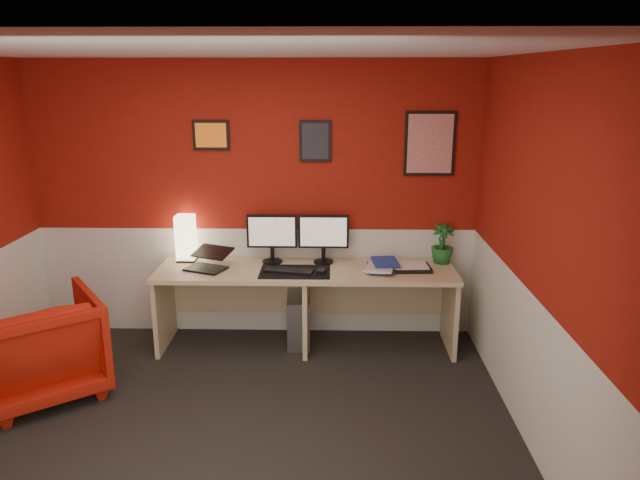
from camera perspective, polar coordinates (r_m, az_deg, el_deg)
The scene contains 25 objects.
ground at distance 4.29m, azimuth -8.83°, elevation -18.12°, with size 4.00×3.50×0.01m, color black.
ceiling at distance 3.57m, azimuth -10.58°, elevation 17.47°, with size 4.00×3.50×0.01m, color white.
wall_back at distance 5.42m, azimuth -6.25°, elevation 3.64°, with size 4.00×0.01×2.50m, color maroon.
wall_front at distance 2.20m, azimuth -18.31°, elevation -15.98°, with size 4.00×0.01×2.50m, color maroon.
wall_right at distance 3.90m, azimuth 20.63°, elevation -2.09°, with size 0.01×3.50×2.50m, color maroon.
wainscot_back at distance 5.62m, azimuth -6.03°, elevation -3.87°, with size 4.00×0.01×1.00m, color silver.
wainscot_right at distance 4.18m, azimuth 19.56°, elevation -11.94°, with size 0.01×3.50×1.00m, color silver.
desk at distance 5.31m, azimuth -1.33°, elevation -6.54°, with size 2.60×0.65×0.73m, color tan.
shoji_lamp at distance 5.49m, azimuth -12.72°, elevation 0.07°, with size 0.16×0.16×0.40m, color #FFE5B2.
laptop at distance 5.23m, azimuth -10.94°, elevation -1.66°, with size 0.33×0.23×0.22m, color black.
monitor_left at distance 5.30m, azimuth -4.64°, elevation 0.85°, with size 0.45×0.06×0.58m, color black.
monitor_right at distance 5.27m, azimuth 0.34°, elevation 0.83°, with size 0.45×0.06×0.58m, color black.
desk_mat at distance 5.11m, azimuth -2.41°, elevation -3.06°, with size 0.60×0.38×0.01m, color black.
keyboard at distance 5.10m, azimuth -3.02°, elevation -2.93°, with size 0.42×0.14×0.02m, color black.
mouse at distance 5.06m, azimuth 0.15°, elevation -3.00°, with size 0.06×0.10×0.03m, color black.
book_bottom at distance 5.17m, azimuth 4.56°, elevation -2.70°, with size 0.22×0.30×0.03m, color #22379F.
book_middle at distance 5.15m, azimuth 4.51°, elevation -2.48°, with size 0.24×0.32×0.02m, color silver.
book_top at distance 5.17m, azimuth 5.07°, elevation -2.16°, with size 0.22×0.29×0.03m, color #22379F.
zen_tray at distance 5.22m, azimuth 8.61°, elevation -2.65°, with size 0.35×0.25×0.03m, color black.
potted_plant at distance 5.41m, azimuth 11.64°, elevation -0.36°, with size 0.20×0.20×0.35m, color #19591E.
pc_tower at distance 5.44m, azimuth -2.07°, elevation -7.58°, with size 0.20×0.45×0.45m, color #99999E.
armchair at distance 5.02m, azimuth -25.27°, elevation -9.19°, with size 0.83×0.86×0.78m, color #B21B0C.
art_left at distance 5.37m, azimuth -10.39°, elevation 9.86°, with size 0.32×0.02×0.26m, color orange.
art_center at distance 5.27m, azimuth -0.45°, elevation 9.46°, with size 0.28×0.02×0.36m, color black.
art_right at distance 5.34m, azimuth 10.48°, elevation 9.06°, with size 0.44×0.02×0.56m, color red.
Camera 1 is at (0.70, -3.50, 2.38)m, focal length 33.41 mm.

